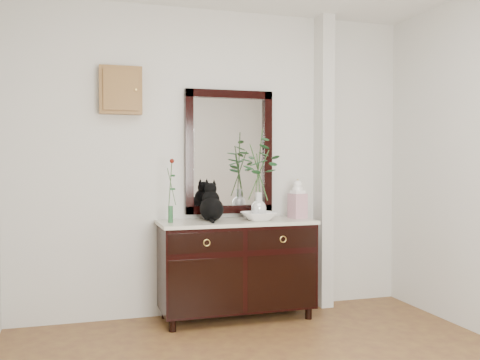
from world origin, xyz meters
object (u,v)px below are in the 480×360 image
object	(u,v)px
sideboard	(237,264)
cat	(212,201)
lotus_bowl	(259,216)
ginger_jar	(298,199)

from	to	relation	value
sideboard	cat	bearing A→B (deg)	166.80
sideboard	lotus_bowl	distance (m)	0.45
cat	ginger_jar	world-z (taller)	ginger_jar
sideboard	ginger_jar	size ratio (longest dim) A/B	3.80
cat	ginger_jar	bearing A→B (deg)	2.87
sideboard	lotus_bowl	size ratio (longest dim) A/B	4.55
sideboard	lotus_bowl	xyz separation A→B (m)	(0.18, -0.05, 0.41)
ginger_jar	cat	bearing A→B (deg)	177.24
lotus_bowl	ginger_jar	bearing A→B (deg)	8.79
cat	lotus_bowl	world-z (taller)	cat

